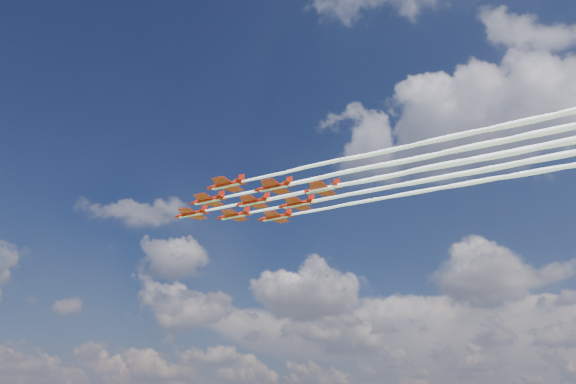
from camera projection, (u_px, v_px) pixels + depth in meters
name	position (u px, v px, depth m)	size (l,w,h in m)	color
jet_lead	(369.00, 180.00, 145.90)	(120.82, 17.26, 3.03)	#AB1709
jet_row2_port	(402.00, 161.00, 135.71)	(120.82, 17.26, 3.03)	#AB1709
jet_row2_starb	(417.00, 182.00, 147.21)	(120.82, 17.26, 3.03)	#AB1709
jet_row3_port	(440.00, 139.00, 125.52)	(120.82, 17.26, 3.03)	#AB1709
jet_row3_centre	(453.00, 164.00, 137.02)	(120.82, 17.26, 3.03)	#AB1709
jet_row3_starb	(464.00, 184.00, 148.51)	(120.82, 17.26, 3.03)	#AB1709
jet_row4_port	(494.00, 142.00, 126.83)	(120.82, 17.26, 3.03)	#AB1709
jet_row4_starb	(502.00, 166.00, 138.33)	(120.82, 17.26, 3.03)	#AB1709
jet_tail	(547.00, 145.00, 128.14)	(120.82, 17.26, 3.03)	#AB1709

